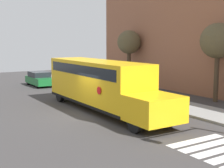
% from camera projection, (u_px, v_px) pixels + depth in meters
% --- Properties ---
extents(ground_plane, '(60.00, 60.00, 0.00)m').
position_uv_depth(ground_plane, '(86.00, 115.00, 18.80)').
color(ground_plane, '#3A3838').
extents(sidewalk_strip, '(44.00, 3.00, 0.15)m').
position_uv_depth(sidewalk_strip, '(167.00, 103.00, 22.20)').
color(sidewalk_strip, gray).
rests_on(sidewalk_strip, ground).
extents(school_bus, '(11.88, 2.57, 3.19)m').
position_uv_depth(school_bus, '(100.00, 82.00, 20.01)').
color(school_bus, yellow).
rests_on(school_bus, ground).
extents(parked_car, '(4.23, 1.80, 1.41)m').
position_uv_depth(parked_car, '(40.00, 79.00, 31.36)').
color(parked_car, '#196B2D').
rests_on(parked_car, ground).
extents(tree_near_sidewalk, '(2.58, 2.58, 5.78)m').
position_uv_depth(tree_near_sidewalk, '(218.00, 42.00, 22.57)').
color(tree_near_sidewalk, '#423323').
rests_on(tree_near_sidewalk, ground).
extents(tree_far_sidewalk, '(2.39, 2.39, 5.57)m').
position_uv_depth(tree_far_sidewalk, '(129.00, 43.00, 31.59)').
color(tree_far_sidewalk, '#423323').
rests_on(tree_far_sidewalk, ground).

